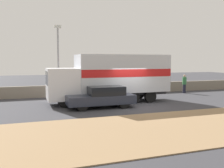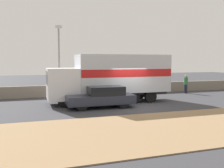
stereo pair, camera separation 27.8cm
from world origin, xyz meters
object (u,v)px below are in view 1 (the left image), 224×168
object	(u,v)px
box_truck	(114,76)
pedestrian	(184,84)
street_lamp	(58,55)
car_hatchback	(102,97)

from	to	relation	value
box_truck	pedestrian	distance (m)	8.46
box_truck	pedestrian	world-z (taller)	box_truck
street_lamp	pedestrian	distance (m)	11.74
street_lamp	pedestrian	size ratio (longest dim) A/B	3.41
street_lamp	pedestrian	world-z (taller)	street_lamp
street_lamp	box_truck	xyz separation A→B (m)	(3.47, -3.70, -1.52)
box_truck	car_hatchback	xyz separation A→B (m)	(-1.41, -1.76, -1.23)
car_hatchback	pedestrian	distance (m)	10.37
street_lamp	pedestrian	bearing A→B (deg)	-4.95
box_truck	pedestrian	size ratio (longest dim) A/B	5.06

